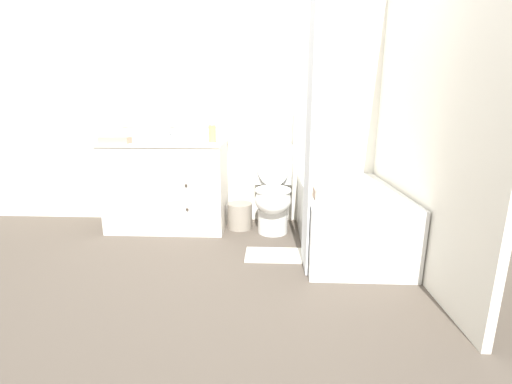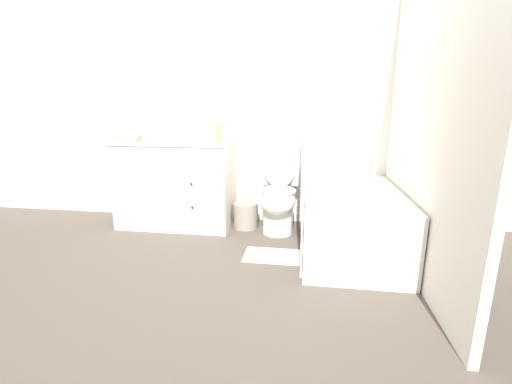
{
  "view_description": "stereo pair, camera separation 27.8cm",
  "coord_description": "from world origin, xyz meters",
  "px_view_note": "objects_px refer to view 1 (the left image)",
  "views": [
    {
      "loc": [
        0.28,
        -2.01,
        1.2
      ],
      "look_at": [
        0.15,
        0.69,
        0.52
      ],
      "focal_mm": 24.0,
      "sensor_mm": 36.0,
      "label": 1
    },
    {
      "loc": [
        0.56,
        -1.98,
        1.2
      ],
      "look_at": [
        0.15,
        0.69,
        0.52
      ],
      "focal_mm": 24.0,
      "sensor_mm": 36.0,
      "label": 2
    }
  ],
  "objects_px": {
    "wastebasket": "(240,216)",
    "bath_mat": "(281,255)",
    "toilet": "(273,192)",
    "soap_dispenser": "(212,133)",
    "bathtub": "(347,217)",
    "vanity_cabinet": "(168,185)",
    "sink_faucet": "(170,136)",
    "hand_towel_folded": "(115,140)",
    "tissue_box": "(179,136)",
    "bath_towel_folded": "(335,194)"
  },
  "relations": [
    {
      "from": "tissue_box",
      "to": "hand_towel_folded",
      "type": "relative_size",
      "value": 0.53
    },
    {
      "from": "bath_towel_folded",
      "to": "bath_mat",
      "type": "height_order",
      "value": "bath_towel_folded"
    },
    {
      "from": "vanity_cabinet",
      "to": "toilet",
      "type": "xyz_separation_m",
      "value": [
        1.05,
        -0.05,
        -0.05
      ]
    },
    {
      "from": "vanity_cabinet",
      "to": "soap_dispenser",
      "type": "bearing_deg",
      "value": -2.74
    },
    {
      "from": "wastebasket",
      "to": "bath_mat",
      "type": "relative_size",
      "value": 0.45
    },
    {
      "from": "vanity_cabinet",
      "to": "hand_towel_folded",
      "type": "height_order",
      "value": "hand_towel_folded"
    },
    {
      "from": "tissue_box",
      "to": "toilet",
      "type": "bearing_deg",
      "value": -10.04
    },
    {
      "from": "wastebasket",
      "to": "hand_towel_folded",
      "type": "distance_m",
      "value": 1.37
    },
    {
      "from": "toilet",
      "to": "wastebasket",
      "type": "bearing_deg",
      "value": 171.3
    },
    {
      "from": "vanity_cabinet",
      "to": "bath_mat",
      "type": "height_order",
      "value": "vanity_cabinet"
    },
    {
      "from": "vanity_cabinet",
      "to": "hand_towel_folded",
      "type": "xyz_separation_m",
      "value": [
        -0.41,
        -0.17,
        0.46
      ]
    },
    {
      "from": "wastebasket",
      "to": "tissue_box",
      "type": "bearing_deg",
      "value": 169.23
    },
    {
      "from": "hand_towel_folded",
      "to": "bath_towel_folded",
      "type": "bearing_deg",
      "value": -16.88
    },
    {
      "from": "vanity_cabinet",
      "to": "soap_dispenser",
      "type": "xyz_separation_m",
      "value": [
        0.47,
        -0.02,
        0.51
      ]
    },
    {
      "from": "toilet",
      "to": "hand_towel_folded",
      "type": "bearing_deg",
      "value": -175.03
    },
    {
      "from": "toilet",
      "to": "soap_dispenser",
      "type": "xyz_separation_m",
      "value": [
        -0.58,
        0.02,
        0.56
      ]
    },
    {
      "from": "bath_mat",
      "to": "wastebasket",
      "type": "bearing_deg",
      "value": 121.17
    },
    {
      "from": "bathtub",
      "to": "vanity_cabinet",
      "type": "bearing_deg",
      "value": 166.56
    },
    {
      "from": "soap_dispenser",
      "to": "bath_towel_folded",
      "type": "relative_size",
      "value": 0.59
    },
    {
      "from": "bath_towel_folded",
      "to": "bath_mat",
      "type": "distance_m",
      "value": 0.69
    },
    {
      "from": "bath_towel_folded",
      "to": "bath_mat",
      "type": "relative_size",
      "value": 0.55
    },
    {
      "from": "wastebasket",
      "to": "bath_mat",
      "type": "height_order",
      "value": "wastebasket"
    },
    {
      "from": "sink_faucet",
      "to": "hand_towel_folded",
      "type": "distance_m",
      "value": 0.54
    },
    {
      "from": "sink_faucet",
      "to": "toilet",
      "type": "relative_size",
      "value": 0.17
    },
    {
      "from": "bathtub",
      "to": "tissue_box",
      "type": "bearing_deg",
      "value": 161.69
    },
    {
      "from": "wastebasket",
      "to": "tissue_box",
      "type": "distance_m",
      "value": 1.0
    },
    {
      "from": "toilet",
      "to": "bath_mat",
      "type": "relative_size",
      "value": 1.49
    },
    {
      "from": "toilet",
      "to": "tissue_box",
      "type": "bearing_deg",
      "value": 169.96
    },
    {
      "from": "vanity_cabinet",
      "to": "tissue_box",
      "type": "xyz_separation_m",
      "value": [
        0.11,
        0.12,
        0.47
      ]
    },
    {
      "from": "sink_faucet",
      "to": "soap_dispenser",
      "type": "relative_size",
      "value": 0.76
    },
    {
      "from": "wastebasket",
      "to": "bathtub",
      "type": "bearing_deg",
      "value": -22.71
    },
    {
      "from": "bath_mat",
      "to": "soap_dispenser",
      "type": "bearing_deg",
      "value": 135.74
    },
    {
      "from": "bathtub",
      "to": "wastebasket",
      "type": "height_order",
      "value": "bathtub"
    },
    {
      "from": "tissue_box",
      "to": "bath_towel_folded",
      "type": "xyz_separation_m",
      "value": [
        1.4,
        -0.88,
        -0.35
      ]
    },
    {
      "from": "bathtub",
      "to": "soap_dispenser",
      "type": "bearing_deg",
      "value": 162.68
    },
    {
      "from": "soap_dispenser",
      "to": "bath_towel_folded",
      "type": "xyz_separation_m",
      "value": [
        1.05,
        -0.73,
        -0.39
      ]
    },
    {
      "from": "hand_towel_folded",
      "to": "bath_towel_folded",
      "type": "xyz_separation_m",
      "value": [
        1.92,
        -0.58,
        -0.34
      ]
    },
    {
      "from": "bathtub",
      "to": "hand_towel_folded",
      "type": "xyz_separation_m",
      "value": [
        -2.1,
        0.23,
        0.63
      ]
    },
    {
      "from": "toilet",
      "to": "bathtub",
      "type": "height_order",
      "value": "toilet"
    },
    {
      "from": "tissue_box",
      "to": "bath_mat",
      "type": "distance_m",
      "value": 1.56
    },
    {
      "from": "tissue_box",
      "to": "bath_towel_folded",
      "type": "bearing_deg",
      "value": -31.94
    },
    {
      "from": "toilet",
      "to": "bath_towel_folded",
      "type": "relative_size",
      "value": 2.69
    },
    {
      "from": "sink_faucet",
      "to": "bathtub",
      "type": "xyz_separation_m",
      "value": [
        1.69,
        -0.59,
        -0.64
      ]
    },
    {
      "from": "soap_dispenser",
      "to": "bath_mat",
      "type": "bearing_deg",
      "value": -44.26
    },
    {
      "from": "bath_towel_folded",
      "to": "hand_towel_folded",
      "type": "bearing_deg",
      "value": 163.12
    },
    {
      "from": "soap_dispenser",
      "to": "hand_towel_folded",
      "type": "height_order",
      "value": "soap_dispenser"
    },
    {
      "from": "sink_faucet",
      "to": "wastebasket",
      "type": "xyz_separation_m",
      "value": [
        0.72,
        -0.18,
        -0.78
      ]
    },
    {
      "from": "toilet",
      "to": "bath_mat",
      "type": "bearing_deg",
      "value": -83.85
    },
    {
      "from": "toilet",
      "to": "bath_towel_folded",
      "type": "height_order",
      "value": "toilet"
    },
    {
      "from": "soap_dispenser",
      "to": "bath_towel_folded",
      "type": "distance_m",
      "value": 1.34
    }
  ]
}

